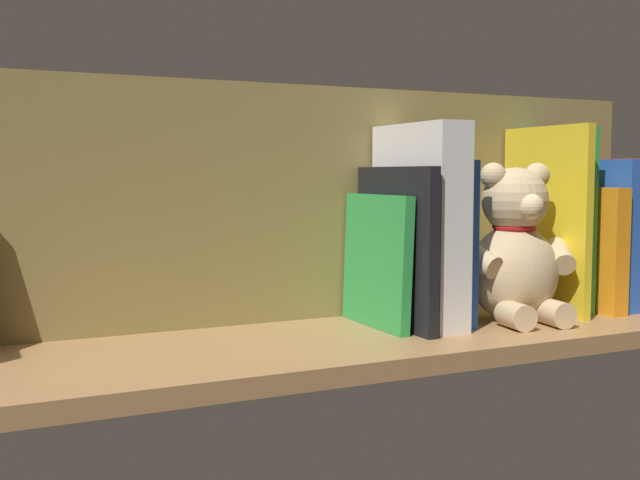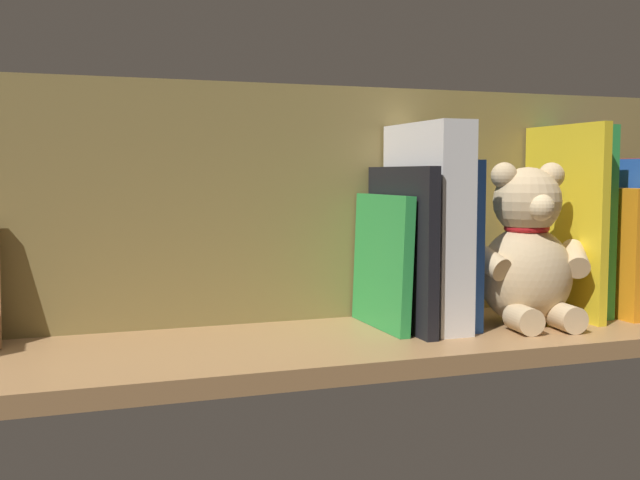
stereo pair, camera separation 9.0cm
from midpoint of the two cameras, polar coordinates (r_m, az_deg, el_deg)
ground_plane at (r=92.42cm, az=2.83°, el=-7.83°), size 113.05×27.58×2.20cm
shelf_back_panel at (r=101.00cm, az=0.38°, el=2.70°), size 113.05×1.50×30.79cm
book_0 at (r=120.05cm, az=24.23°, el=0.38°), size 1.81×14.70×21.45cm
book_1 at (r=117.69cm, az=23.31°, el=0.29°), size 2.89×15.56×21.28cm
book_2 at (r=115.29cm, az=22.17°, el=-0.73°), size 2.58×16.31×17.38cm
book_3 at (r=113.71cm, az=20.43°, el=1.34°), size 3.19×13.53×25.66cm
book_4 at (r=110.69cm, az=19.81°, el=1.31°), size 1.24×16.63×25.81cm
teddy_bear at (r=103.07cm, az=17.50°, el=-0.98°), size 16.67×14.36×20.73cm
book_5 at (r=101.52cm, az=12.01°, el=-0.17°), size 1.42×15.18×20.96cm
dictionary_thick_white at (r=98.80cm, az=10.48°, el=1.06°), size 4.53×16.58×25.57cm
book_6 at (r=96.93cm, az=8.68°, el=-0.60°), size 1.47×17.48×20.15cm
book_7 at (r=97.24cm, az=7.25°, el=-1.59°), size 1.97×15.03×16.72cm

